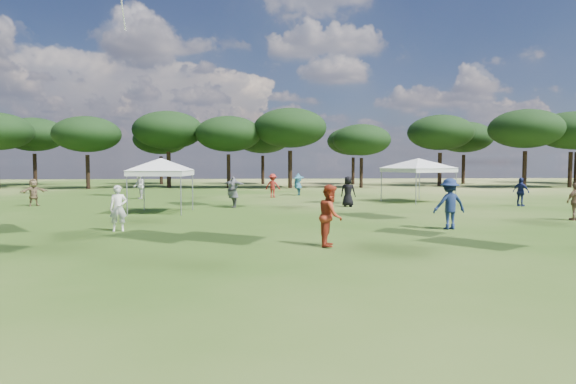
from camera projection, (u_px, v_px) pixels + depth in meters
name	position (u px, v px, depth m)	size (l,w,h in m)	color
tree_line	(279.00, 133.00, 48.56)	(108.78, 17.63, 7.77)	black
tent_left	(161.00, 161.00, 23.35)	(5.41, 5.41, 2.97)	gray
tent_right	(418.00, 160.00, 29.75)	(6.23, 6.23, 3.00)	gray
festival_crowd	(236.00, 193.00, 24.85)	(28.61, 23.28, 1.90)	#A1311A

